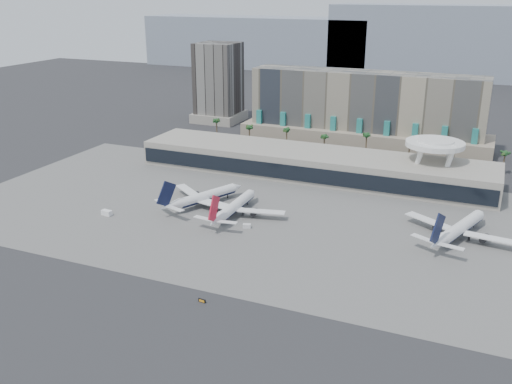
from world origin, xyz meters
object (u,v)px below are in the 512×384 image
at_px(airliner_centre, 234,207).
at_px(airliner_right, 460,228).
at_px(taxiway_sign, 202,301).
at_px(service_vehicle_b, 247,226).
at_px(service_vehicle_a, 107,213).
at_px(airliner_left, 204,197).

bearing_deg(airliner_centre, airliner_right, 7.44).
xyz_separation_m(airliner_centre, taxiway_sign, (19.69, -64.51, -3.19)).
bearing_deg(airliner_centre, service_vehicle_b, -45.41).
xyz_separation_m(airliner_centre, service_vehicle_a, (-47.09, -20.05, -2.67)).
bearing_deg(service_vehicle_a, airliner_centre, 30.75).
xyz_separation_m(airliner_left, taxiway_sign, (36.19, -69.46, -3.28)).
distance_m(airliner_left, taxiway_sign, 78.39).
bearing_deg(taxiway_sign, airliner_left, 122.59).
bearing_deg(airliner_left, service_vehicle_a, -116.50).
distance_m(airliner_centre, service_vehicle_b, 14.07).
height_order(airliner_left, airliner_centre, airliner_left).
bearing_deg(taxiway_sign, service_vehicle_a, 151.41).
bearing_deg(service_vehicle_b, taxiway_sign, -98.27).
xyz_separation_m(airliner_centre, service_vehicle_b, (9.70, -9.76, -2.95)).
xyz_separation_m(airliner_left, service_vehicle_b, (26.20, -14.70, -3.04)).
bearing_deg(airliner_right, service_vehicle_b, -145.03).
bearing_deg(airliner_right, airliner_centre, -153.15).
height_order(airliner_centre, service_vehicle_a, airliner_centre).
height_order(airliner_centre, taxiway_sign, airliner_centre).
bearing_deg(airliner_left, service_vehicle_b, -5.04).
relative_size(airliner_right, service_vehicle_b, 14.68).
relative_size(airliner_left, service_vehicle_a, 9.49).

